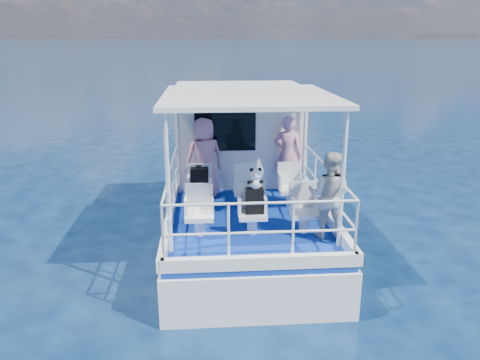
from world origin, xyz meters
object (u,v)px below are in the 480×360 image
(panda, at_px, (256,178))
(passenger_port_fwd, at_px, (204,158))
(passenger_stbd_aft, at_px, (329,195))
(backpack_center, at_px, (255,201))

(panda, bearing_deg, passenger_port_fwd, 112.69)
(passenger_port_fwd, bearing_deg, passenger_stbd_aft, 112.04)
(passenger_port_fwd, bearing_deg, panda, 92.26)
(backpack_center, xyz_separation_m, panda, (0.01, -0.00, 0.40))
(passenger_stbd_aft, distance_m, panda, 1.25)
(passenger_port_fwd, height_order, panda, passenger_port_fwd)
(passenger_port_fwd, distance_m, backpack_center, 2.22)
(passenger_port_fwd, xyz_separation_m, passenger_stbd_aft, (2.06, -2.25, -0.10))
(passenger_stbd_aft, xyz_separation_m, panda, (-1.20, 0.20, 0.25))
(backpack_center, bearing_deg, passenger_port_fwd, 112.45)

